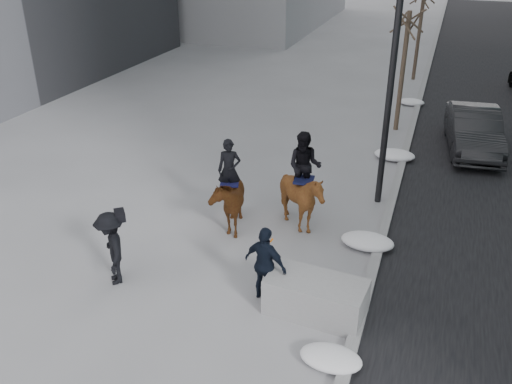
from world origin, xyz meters
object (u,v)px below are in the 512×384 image
(planter, at_px, (316,297))
(mounted_right, at_px, (302,192))
(mounted_left, at_px, (228,196))
(car_near, at_px, (474,130))

(planter, relative_size, mounted_right, 0.76)
(mounted_left, bearing_deg, car_near, 52.03)
(car_near, height_order, mounted_right, mounted_right)
(planter, height_order, mounted_right, mounted_right)
(car_near, bearing_deg, mounted_right, -126.63)
(mounted_left, bearing_deg, planter, -42.24)
(mounted_left, relative_size, mounted_right, 0.91)
(planter, bearing_deg, car_near, 73.78)
(car_near, bearing_deg, planter, -112.59)
(car_near, xyz_separation_m, mounted_right, (-4.34, -7.43, 0.31))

